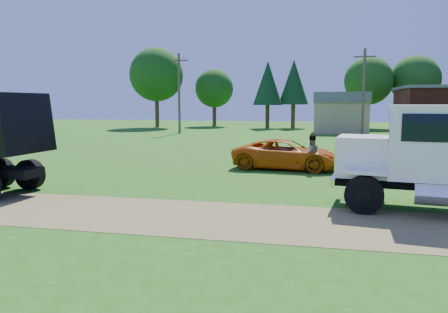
# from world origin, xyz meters

# --- Properties ---
(ground) EXTENTS (140.00, 140.00, 0.00)m
(ground) POSITION_xyz_m (0.00, 0.00, 0.00)
(ground) COLOR #265713
(ground) RESTS_ON ground
(dirt_track) EXTENTS (120.00, 4.20, 0.01)m
(dirt_track) POSITION_xyz_m (0.00, 0.00, 0.01)
(dirt_track) COLOR olive
(dirt_track) RESTS_ON ground
(white_semi_tractor) EXTENTS (8.65, 3.84, 5.12)m
(white_semi_tractor) POSITION_xyz_m (5.11, 2.47, 1.75)
(white_semi_tractor) COLOR black
(white_semi_tractor) RESTS_ON ground
(orange_pickup) EXTENTS (5.89, 3.14, 1.57)m
(orange_pickup) POSITION_xyz_m (-0.07, 10.55, 0.79)
(orange_pickup) COLOR #CD5A09
(orange_pickup) RESTS_ON ground
(spectator_b) EXTENTS (1.14, 1.04, 1.89)m
(spectator_b) POSITION_xyz_m (1.24, 9.62, 0.95)
(spectator_b) COLOR #999999
(spectator_b) RESTS_ON ground
(tan_shed) EXTENTS (6.20, 5.40, 4.70)m
(tan_shed) POSITION_xyz_m (4.00, 40.00, 2.42)
(tan_shed) COLOR tan
(tan_shed) RESTS_ON ground
(utility_poles) EXTENTS (42.20, 0.28, 9.00)m
(utility_poles) POSITION_xyz_m (6.00, 35.00, 4.71)
(utility_poles) COLOR brown
(utility_poles) RESTS_ON ground
(tree_row) EXTENTS (53.95, 14.98, 11.17)m
(tree_row) POSITION_xyz_m (4.37, 50.20, 6.63)
(tree_row) COLOR #3A2B17
(tree_row) RESTS_ON ground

